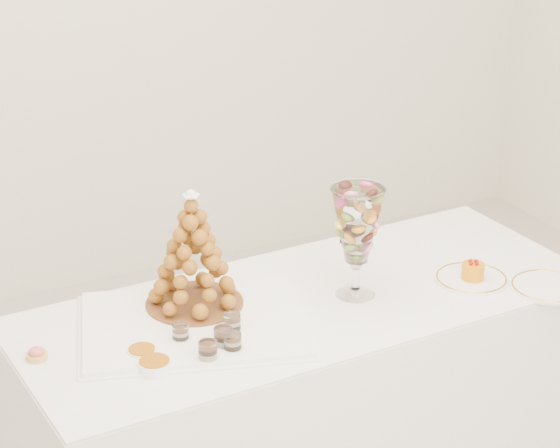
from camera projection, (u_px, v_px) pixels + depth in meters
buffet_table at (307, 396)px, 3.45m from camera, size 1.83×0.81×0.68m
lace_tray at (194, 325)px, 3.15m from camera, size 0.75×0.64×0.02m
macaron_vase at (357, 227)px, 3.26m from camera, size 0.16×0.16×0.35m
cake_plate at (471, 279)px, 3.43m from camera, size 0.23×0.23×0.01m
spare_plate at (548, 287)px, 3.38m from camera, size 0.23×0.23×0.01m
pink_tart at (37, 354)px, 2.98m from camera, size 0.06×0.06×0.04m
verrine_a at (181, 335)px, 3.05m from camera, size 0.05×0.05×0.06m
verrine_b at (223, 340)px, 3.01m from camera, size 0.07×0.07×0.07m
verrine_c at (232, 325)px, 3.10m from camera, size 0.06×0.06×0.07m
verrine_d at (208, 353)px, 2.95m from camera, size 0.06×0.06×0.07m
verrine_e at (233, 344)px, 3.00m from camera, size 0.06×0.06×0.07m
ramekin_back at (142, 354)px, 2.99m from camera, size 0.08×0.08×0.03m
ramekin_front at (155, 366)px, 2.93m from camera, size 0.09×0.09×0.03m
croquembouche at (193, 250)px, 3.17m from camera, size 0.30×0.30×0.36m
mousse_cake at (473, 271)px, 3.41m from camera, size 0.07×0.07×0.06m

